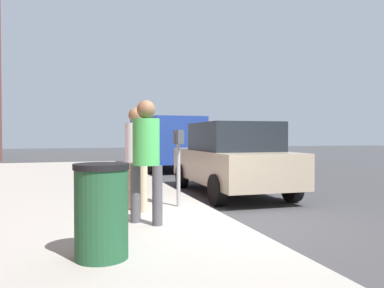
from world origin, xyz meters
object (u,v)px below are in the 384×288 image
parked_sedan_near (231,158)px  parked_van_far (164,140)px  pedestrian_bystander (146,150)px  pedestrian_at_meter (136,150)px  trash_bin (102,211)px  parking_meter (178,151)px

parked_sedan_near → parked_van_far: 7.28m
parked_sedan_near → pedestrian_bystander: bearing=139.2°
pedestrian_at_meter → parked_sedan_near: size_ratio=0.40×
parked_sedan_near → parked_van_far: parked_van_far is taller
trash_bin → parking_meter: bearing=-30.7°
pedestrian_at_meter → parked_van_far: (9.38, -2.69, 0.05)m
trash_bin → parked_sedan_near: bearing=-37.1°
pedestrian_bystander → trash_bin: (-1.44, 0.75, -0.58)m
parking_meter → trash_bin: parking_meter is taller
trash_bin → pedestrian_bystander: bearing=-27.4°
pedestrian_at_meter → parked_sedan_near: (2.10, -2.69, -0.32)m
pedestrian_at_meter → trash_bin: 2.65m
parked_van_far → trash_bin: bearing=163.7°
pedestrian_bystander → parked_van_far: size_ratio=0.35×
parking_meter → trash_bin: bearing=149.3°
parking_meter → pedestrian_at_meter: 0.83m
parking_meter → parked_sedan_near: size_ratio=0.32×
parking_meter → pedestrian_bystander: bearing=145.6°
parking_meter → pedestrian_bystander: size_ratio=0.77×
pedestrian_at_meter → trash_bin: bearing=-133.5°
pedestrian_at_meter → parked_sedan_near: pedestrian_at_meter is taller
pedestrian_bystander → parked_sedan_near: bearing=6.1°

